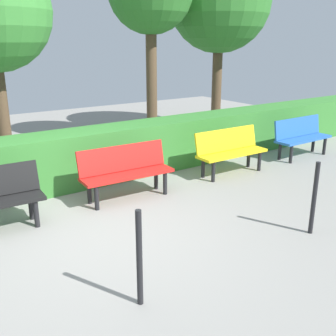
{
  "coord_description": "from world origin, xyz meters",
  "views": [
    {
      "loc": [
        1.99,
        4.55,
        2.47
      ],
      "look_at": [
        -1.41,
        -0.39,
        0.55
      ],
      "focal_mm": 42.46,
      "sensor_mm": 36.0,
      "label": 1
    }
  ],
  "objects": [
    {
      "name": "ground_plane",
      "position": [
        0.0,
        0.0,
        0.0
      ],
      "size": [
        20.14,
        20.14,
        0.0
      ],
      "primitive_type": "plane",
      "color": "gray"
    },
    {
      "name": "bench_yellow",
      "position": [
        -3.2,
        -0.87,
        0.48
      ],
      "size": [
        1.5,
        0.49,
        0.86
      ],
      "rotation": [
        0.0,
        0.0,
        -0.02
      ],
      "color": "yellow",
      "rests_on": "ground_plane"
    },
    {
      "name": "bench_red",
      "position": [
        -0.92,
        -0.89,
        0.48
      ],
      "size": [
        1.55,
        0.53,
        0.86
      ],
      "rotation": [
        0.0,
        0.0,
        -0.04
      ],
      "color": "red",
      "rests_on": "ground_plane"
    },
    {
      "name": "railing_post_mid",
      "position": [
        -2.34,
        1.66,
        0.5
      ],
      "size": [
        0.06,
        0.06,
        1.0
      ],
      "primitive_type": "cylinder",
      "color": "black",
      "rests_on": "ground_plane"
    },
    {
      "name": "hedge_row",
      "position": [
        -0.98,
        -1.95,
        0.48
      ],
      "size": [
        16.14,
        0.79,
        0.96
      ],
      "primitive_type": "cube",
      "color": "#387F33",
      "rests_on": "ground_plane"
    },
    {
      "name": "bench_blue",
      "position": [
        -5.32,
        -0.85,
        0.48
      ],
      "size": [
        1.48,
        0.47,
        0.86
      ],
      "rotation": [
        0.0,
        0.0,
        0.01
      ],
      "color": "blue",
      "rests_on": "ground_plane"
    },
    {
      "name": "railing_post_far",
      "position": [
        0.33,
        1.66,
        0.5
      ],
      "size": [
        0.06,
        0.06,
        1.0
      ],
      "primitive_type": "cylinder",
      "color": "black",
      "rests_on": "ground_plane"
    },
    {
      "name": "tree_near",
      "position": [
        -5.56,
        -3.99,
        3.49
      ],
      "size": [
        2.72,
        2.72,
        4.87
      ],
      "color": "brown",
      "rests_on": "ground_plane"
    }
  ]
}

